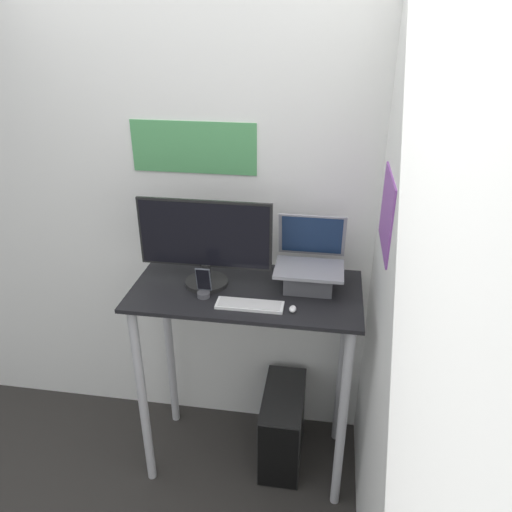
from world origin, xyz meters
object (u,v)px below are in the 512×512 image
keyboard (250,305)px  computer_tower (283,425)px  mouse (293,309)px  monitor (205,243)px  cell_phone (204,287)px  laptop (309,270)px

keyboard → computer_tower: 0.93m
computer_tower → keyboard: bearing=-127.0°
mouse → computer_tower: size_ratio=0.11×
monitor → cell_phone: bearing=-82.8°
laptop → computer_tower: 0.98m
monitor → laptop: bearing=5.2°
cell_phone → mouse: bearing=-8.9°
laptop → computer_tower: bearing=-168.1°
laptop → monitor: bearing=-174.8°
keyboard → cell_phone: size_ratio=2.08×
cell_phone → monitor: bearing=97.2°
mouse → cell_phone: bearing=171.1°
laptop → computer_tower: laptop is taller
mouse → cell_phone: 0.43m
computer_tower → laptop: bearing=11.9°
laptop → keyboard: size_ratio=1.10×
monitor → mouse: 0.52m
laptop → monitor: monitor is taller
keyboard → mouse: mouse is taller
keyboard → cell_phone: bearing=165.9°
monitor → computer_tower: (0.39, 0.02, -1.11)m
computer_tower → cell_phone: bearing=-159.4°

